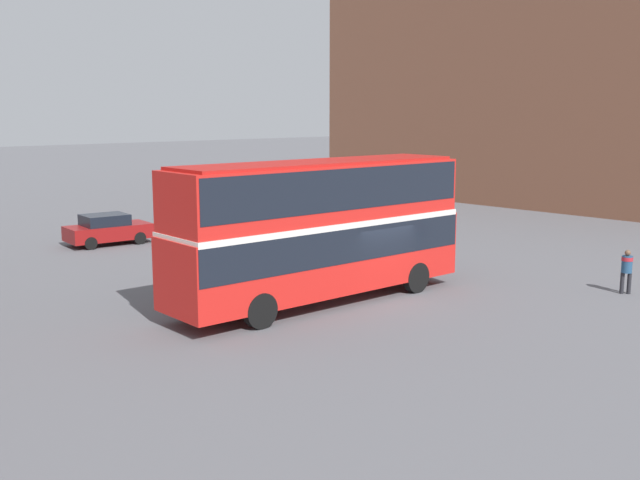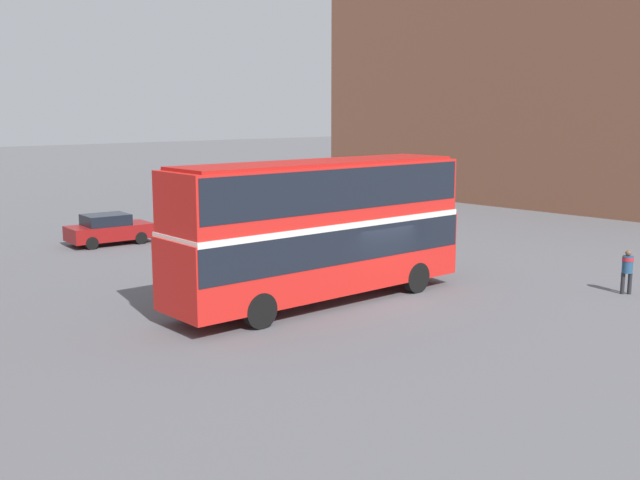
# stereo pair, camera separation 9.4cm
# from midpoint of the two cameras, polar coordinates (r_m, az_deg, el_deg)

# --- Properties ---
(ground_plane) EXTENTS (240.00, 240.00, 0.00)m
(ground_plane) POSITION_cam_midpoint_polar(r_m,az_deg,el_deg) (26.06, 4.40, -4.42)
(ground_plane) COLOR #5B5B60
(building_row_right) EXTENTS (8.35, 34.30, 18.00)m
(building_row_right) POSITION_cam_midpoint_polar(r_m,az_deg,el_deg) (54.52, 16.86, 12.17)
(building_row_right) COLOR brown
(building_row_right) RESTS_ON ground_plane
(double_decker_bus) EXTENTS (11.16, 2.98, 4.78)m
(double_decker_bus) POSITION_cam_midpoint_polar(r_m,az_deg,el_deg) (24.81, 0.11, 1.36)
(double_decker_bus) COLOR red
(double_decker_bus) RESTS_ON ground_plane
(pedestrian_foreground) EXTENTS (0.55, 0.55, 1.58)m
(pedestrian_foreground) POSITION_cam_midpoint_polar(r_m,az_deg,el_deg) (28.48, 22.46, -1.93)
(pedestrian_foreground) COLOR #232328
(pedestrian_foreground) RESTS_ON ground_plane
(parked_car_kerb_near) EXTENTS (4.09, 2.26, 1.48)m
(parked_car_kerb_near) POSITION_cam_midpoint_polar(r_m,az_deg,el_deg) (37.59, -15.74, 0.80)
(parked_car_kerb_near) COLOR maroon
(parked_car_kerb_near) RESTS_ON ground_plane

